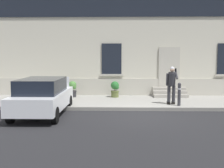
{
  "coord_description": "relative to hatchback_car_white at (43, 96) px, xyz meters",
  "views": [
    {
      "loc": [
        -1.05,
        -11.17,
        2.44
      ],
      "look_at": [
        -1.39,
        1.6,
        1.1
      ],
      "focal_mm": 45.17,
      "sensor_mm": 36.0,
      "label": 1
    }
  ],
  "objects": [
    {
      "name": "hatchback_car_white",
      "position": [
        0.0,
        0.0,
        0.0
      ],
      "size": [
        1.79,
        4.07,
        1.5
      ],
      "color": "white",
      "rests_on": "ground"
    },
    {
      "name": "person_on_phone",
      "position": [
        5.48,
        1.8,
        0.36
      ],
      "size": [
        0.51,
        0.49,
        1.75
      ],
      "rotation": [
        0.0,
        0.0,
        0.09
      ],
      "color": "#2D2D33",
      "rests_on": "sidewalk"
    },
    {
      "name": "building_facade",
      "position": [
        4.13,
        5.35,
        2.94
      ],
      "size": [
        24.0,
        1.52,
        7.5
      ],
      "color": "beige",
      "rests_on": "ground"
    },
    {
      "name": "ground_plane",
      "position": [
        4.13,
        0.06,
        -0.79
      ],
      "size": [
        80.0,
        80.0,
        0.0
      ],
      "primitive_type": "plane",
      "color": "#232326"
    },
    {
      "name": "planter_olive",
      "position": [
        2.84,
        3.92,
        -0.18
      ],
      "size": [
        0.44,
        0.44,
        0.86
      ],
      "color": "#606B38",
      "rests_on": "sidewalk"
    },
    {
      "name": "curb_edge",
      "position": [
        4.13,
        1.0,
        -0.71
      ],
      "size": [
        24.0,
        0.12,
        0.15
      ],
      "primitive_type": "cube",
      "color": "gray",
      "rests_on": "ground"
    },
    {
      "name": "entrance_stoop",
      "position": [
        5.84,
        4.29,
        -0.45
      ],
      "size": [
        1.82,
        0.96,
        0.48
      ],
      "color": "#9E998E",
      "rests_on": "sidewalk"
    },
    {
      "name": "planter_charcoal",
      "position": [
        0.54,
        3.96,
        -0.18
      ],
      "size": [
        0.44,
        0.44,
        0.86
      ],
      "color": "#2D2D30",
      "rests_on": "sidewalk"
    },
    {
      "name": "bollard_near_person",
      "position": [
        5.75,
        1.41,
        -0.08
      ],
      "size": [
        0.15,
        0.15,
        1.04
      ],
      "color": "#333338",
      "rests_on": "sidewalk"
    },
    {
      "name": "sidewalk",
      "position": [
        4.13,
        2.86,
        -0.71
      ],
      "size": [
        24.0,
        3.6,
        0.15
      ],
      "primitive_type": "cube",
      "color": "#99968E",
      "rests_on": "ground"
    }
  ]
}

